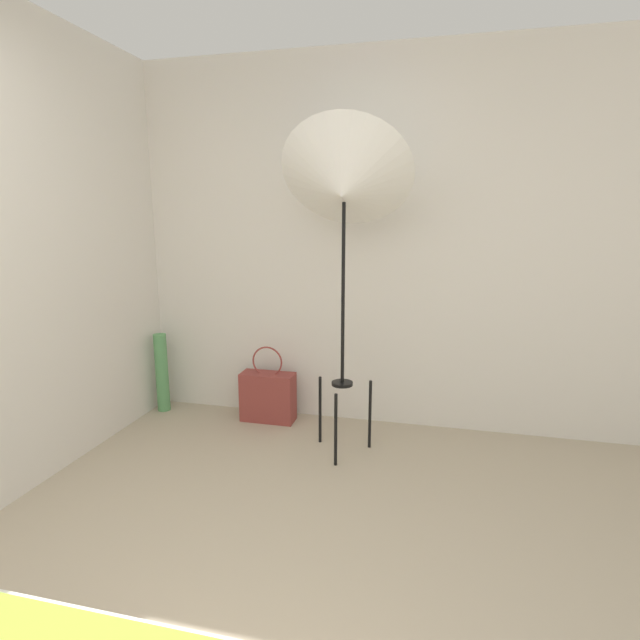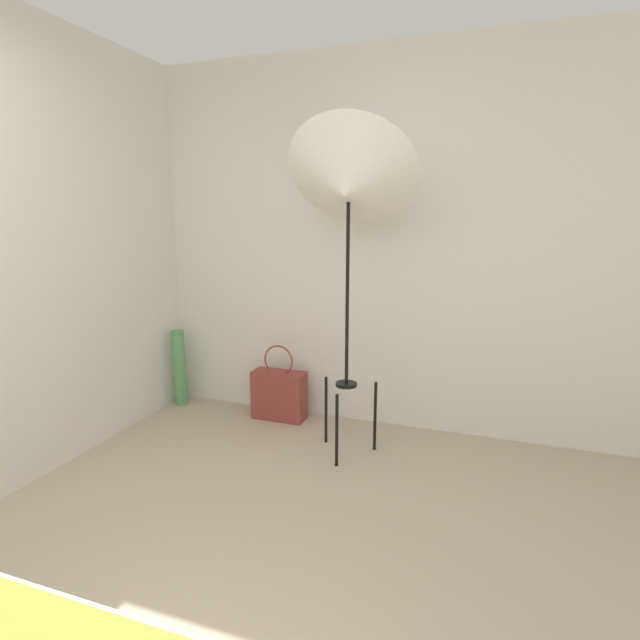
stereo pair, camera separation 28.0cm
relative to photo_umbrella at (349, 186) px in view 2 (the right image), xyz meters
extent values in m
cube|color=silver|center=(-0.03, 0.57, -0.37)|extent=(8.00, 0.05, 2.60)
cylinder|color=black|center=(0.00, -0.19, -1.44)|extent=(0.02, 0.02, 0.46)
cylinder|color=black|center=(-0.17, 0.10, -1.44)|extent=(0.02, 0.02, 0.46)
cylinder|color=black|center=(0.17, 0.10, -1.44)|extent=(0.02, 0.02, 0.46)
cylinder|color=black|center=(0.00, 0.00, -1.21)|extent=(0.14, 0.14, 0.02)
cylinder|color=black|center=(0.00, 0.00, -0.60)|extent=(0.02, 0.02, 1.22)
cone|color=white|center=(0.00, 0.00, 0.01)|extent=(0.80, 0.70, 0.76)
cube|color=brown|center=(-0.63, 0.37, -1.49)|extent=(0.40, 0.17, 0.36)
torus|color=brown|center=(-0.63, 0.37, -1.21)|extent=(0.23, 0.01, 0.23)
cylinder|color=#56995B|center=(-1.50, 0.36, -1.36)|extent=(0.10, 0.10, 0.61)
camera|label=1|loc=(0.57, -2.95, -0.17)|focal=28.00mm
camera|label=2|loc=(0.84, -2.87, -0.17)|focal=28.00mm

